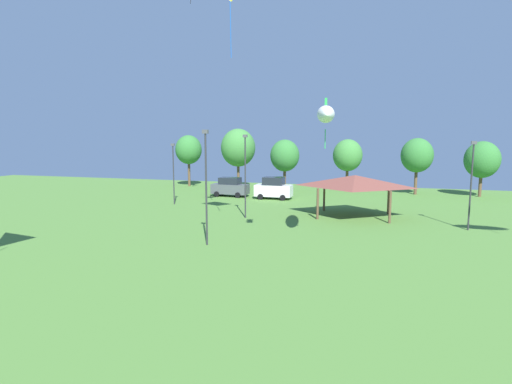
{
  "coord_description": "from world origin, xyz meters",
  "views": [
    {
      "loc": [
        5.75,
        1.17,
        6.61
      ],
      "look_at": [
        1.31,
        15.95,
        4.58
      ],
      "focal_mm": 28.0,
      "sensor_mm": 36.0,
      "label": 1
    }
  ],
  "objects_px": {
    "treeline_tree_2": "(285,156)",
    "park_pavilion": "(355,181)",
    "treeline_tree_0": "(189,150)",
    "parked_car_leftmost": "(230,187)",
    "treeline_tree_5": "(482,160)",
    "treeline_tree_3": "(348,155)",
    "treeline_tree_1": "(238,148)",
    "parked_car_second_from_left": "(274,188)",
    "light_post_0": "(173,170)",
    "light_post_1": "(206,182)",
    "treeline_tree_4": "(417,156)",
    "kite_flying_3": "(326,114)",
    "light_post_3": "(471,181)",
    "light_post_2": "(245,172)"
  },
  "relations": [
    {
      "from": "light_post_0",
      "to": "treeline_tree_2",
      "type": "relative_size",
      "value": 0.94
    },
    {
      "from": "treeline_tree_2",
      "to": "park_pavilion",
      "type": "bearing_deg",
      "value": -56.92
    },
    {
      "from": "kite_flying_3",
      "to": "treeline_tree_4",
      "type": "distance_m",
      "value": 28.3
    },
    {
      "from": "treeline_tree_1",
      "to": "treeline_tree_2",
      "type": "xyz_separation_m",
      "value": [
        7.06,
        -2.31,
        -0.91
      ]
    },
    {
      "from": "park_pavilion",
      "to": "treeline_tree_2",
      "type": "bearing_deg",
      "value": 123.08
    },
    {
      "from": "kite_flying_3",
      "to": "treeline_tree_1",
      "type": "distance_m",
      "value": 31.22
    },
    {
      "from": "treeline_tree_0",
      "to": "parked_car_leftmost",
      "type": "bearing_deg",
      "value": -41.35
    },
    {
      "from": "treeline_tree_3",
      "to": "treeline_tree_1",
      "type": "bearing_deg",
      "value": -178.3
    },
    {
      "from": "parked_car_leftmost",
      "to": "kite_flying_3",
      "type": "bearing_deg",
      "value": -51.74
    },
    {
      "from": "treeline_tree_5",
      "to": "treeline_tree_2",
      "type": "bearing_deg",
      "value": -174.49
    },
    {
      "from": "light_post_1",
      "to": "kite_flying_3",
      "type": "bearing_deg",
      "value": 16.06
    },
    {
      "from": "park_pavilion",
      "to": "light_post_3",
      "type": "xyz_separation_m",
      "value": [
        8.35,
        -3.0,
        0.58
      ]
    },
    {
      "from": "treeline_tree_5",
      "to": "kite_flying_3",
      "type": "bearing_deg",
      "value": -118.62
    },
    {
      "from": "park_pavilion",
      "to": "treeline_tree_4",
      "type": "distance_m",
      "value": 17.89
    },
    {
      "from": "light_post_0",
      "to": "light_post_1",
      "type": "relative_size",
      "value": 0.86
    },
    {
      "from": "treeline_tree_1",
      "to": "treeline_tree_2",
      "type": "distance_m",
      "value": 7.48
    },
    {
      "from": "park_pavilion",
      "to": "kite_flying_3",
      "type": "bearing_deg",
      "value": -97.46
    },
    {
      "from": "park_pavilion",
      "to": "light_post_3",
      "type": "distance_m",
      "value": 8.89
    },
    {
      "from": "parked_car_second_from_left",
      "to": "treeline_tree_2",
      "type": "xyz_separation_m",
      "value": [
        -0.2,
        6.45,
        3.39
      ]
    },
    {
      "from": "light_post_0",
      "to": "parked_car_leftmost",
      "type": "bearing_deg",
      "value": 63.83
    },
    {
      "from": "parked_car_leftmost",
      "to": "parked_car_second_from_left",
      "type": "distance_m",
      "value": 5.42
    },
    {
      "from": "light_post_0",
      "to": "treeline_tree_4",
      "type": "distance_m",
      "value": 28.86
    },
    {
      "from": "treeline_tree_0",
      "to": "treeline_tree_1",
      "type": "height_order",
      "value": "treeline_tree_1"
    },
    {
      "from": "treeline_tree_0",
      "to": "treeline_tree_2",
      "type": "distance_m",
      "value": 14.67
    },
    {
      "from": "kite_flying_3",
      "to": "treeline_tree_2",
      "type": "xyz_separation_m",
      "value": [
        -8.08,
        24.87,
        -3.54
      ]
    },
    {
      "from": "light_post_0",
      "to": "treeline_tree_2",
      "type": "distance_m",
      "value": 15.74
    },
    {
      "from": "parked_car_leftmost",
      "to": "light_post_2",
      "type": "relative_size",
      "value": 0.62
    },
    {
      "from": "light_post_1",
      "to": "treeline_tree_2",
      "type": "height_order",
      "value": "light_post_1"
    },
    {
      "from": "treeline_tree_2",
      "to": "treeline_tree_5",
      "type": "distance_m",
      "value": 22.96
    },
    {
      "from": "treeline_tree_2",
      "to": "treeline_tree_5",
      "type": "height_order",
      "value": "treeline_tree_2"
    },
    {
      "from": "kite_flying_3",
      "to": "treeline_tree_4",
      "type": "bearing_deg",
      "value": 74.03
    },
    {
      "from": "light_post_3",
      "to": "treeline_tree_4",
      "type": "relative_size",
      "value": 0.96
    },
    {
      "from": "parked_car_leftmost",
      "to": "treeline_tree_3",
      "type": "distance_m",
      "value": 15.87
    },
    {
      "from": "treeline_tree_1",
      "to": "kite_flying_3",
      "type": "bearing_deg",
      "value": -60.88
    },
    {
      "from": "treeline_tree_5",
      "to": "treeline_tree_3",
      "type": "bearing_deg",
      "value": 177.97
    },
    {
      "from": "parked_car_second_from_left",
      "to": "treeline_tree_2",
      "type": "bearing_deg",
      "value": 92.18
    },
    {
      "from": "light_post_3",
      "to": "treeline_tree_3",
      "type": "height_order",
      "value": "treeline_tree_3"
    },
    {
      "from": "light_post_2",
      "to": "treeline_tree_0",
      "type": "relative_size",
      "value": 0.97
    },
    {
      "from": "parked_car_second_from_left",
      "to": "light_post_0",
      "type": "xyz_separation_m",
      "value": [
        -8.89,
        -6.63,
        2.31
      ]
    },
    {
      "from": "park_pavilion",
      "to": "light_post_0",
      "type": "xyz_separation_m",
      "value": [
        -18.12,
        1.42,
        0.43
      ]
    },
    {
      "from": "light_post_0",
      "to": "treeline_tree_3",
      "type": "xyz_separation_m",
      "value": [
        16.28,
        15.82,
        1.11
      ]
    },
    {
      "from": "parked_car_leftmost",
      "to": "park_pavilion",
      "type": "relative_size",
      "value": 0.59
    },
    {
      "from": "light_post_3",
      "to": "treeline_tree_2",
      "type": "relative_size",
      "value": 0.98
    },
    {
      "from": "light_post_1",
      "to": "treeline_tree_3",
      "type": "bearing_deg",
      "value": 77.53
    },
    {
      "from": "parked_car_second_from_left",
      "to": "treeline_tree_5",
      "type": "relative_size",
      "value": 0.64
    },
    {
      "from": "treeline_tree_1",
      "to": "treeline_tree_2",
      "type": "height_order",
      "value": "treeline_tree_1"
    },
    {
      "from": "park_pavilion",
      "to": "treeline_tree_3",
      "type": "distance_m",
      "value": 17.4
    },
    {
      "from": "kite_flying_3",
      "to": "light_post_1",
      "type": "height_order",
      "value": "kite_flying_3"
    },
    {
      "from": "light_post_1",
      "to": "treeline_tree_1",
      "type": "relative_size",
      "value": 0.89
    },
    {
      "from": "treeline_tree_0",
      "to": "treeline_tree_1",
      "type": "relative_size",
      "value": 0.89
    }
  ]
}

